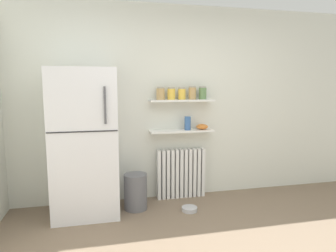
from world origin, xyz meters
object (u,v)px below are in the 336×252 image
Objects in this scene: storage_jar_0 at (160,93)px; vase at (188,123)px; storage_jar_2 at (182,94)px; storage_jar_4 at (203,93)px; storage_jar_3 at (192,93)px; radiator at (181,173)px; trash_bin at (136,192)px; pet_food_bowl at (190,209)px; shelf_bowl at (202,127)px; storage_jar_1 at (171,94)px; refrigerator at (85,143)px.

storage_jar_0 reaches higher than vase.
vase is at bearing 0.00° from storage_jar_2.
storage_jar_4 is at bearing 0.00° from storage_jar_2.
storage_jar_2 is at bearing 0.00° from storage_jar_0.
storage_jar_3 is at bearing -0.00° from storage_jar_2.
trash_bin is (-0.66, -0.26, -0.11)m from radiator.
radiator is 4.22× the size of storage_jar_2.
storage_jar_0 is at bearing 180.00° from storage_jar_3.
storage_jar_2 reaches higher than radiator.
storage_jar_2 is 0.83× the size of pet_food_bowl.
shelf_bowl is at bearing 0.00° from storage_jar_2.
trash_bin is at bearing -158.20° from radiator.
storage_jar_3 is 0.98× the size of vase.
trash_bin is at bearing -155.57° from storage_jar_1.
storage_jar_4 is (1.54, 0.22, 0.57)m from refrigerator.
vase is at bearing 77.30° from pet_food_bowl.
storage_jar_1 is at bearing 11.17° from refrigerator.
pet_food_bowl is (-0.02, -0.48, -0.31)m from radiator.
storage_jar_1 is 0.90× the size of vase.
vase is (0.08, -0.03, 0.70)m from radiator.
storage_jar_0 is 0.43m from storage_jar_3.
refrigerator is at bearing -168.76° from radiator.
refrigerator is 10.73× the size of shelf_bowl.
refrigerator reaches higher than storage_jar_4.
storage_jar_4 is 1.07× the size of shelf_bowl.
refrigerator is 1.53m from storage_jar_3.
storage_jar_0 is 0.37× the size of trash_bin.
storage_jar_2 reaches higher than shelf_bowl.
pet_food_bowl is (-0.16, -0.45, -1.42)m from storage_jar_3.
storage_jar_2 reaches higher than vase.
storage_jar_3 is 0.41m from vase.
refrigerator is 9.58× the size of vase.
storage_jar_0 reaches higher than pet_food_bowl.
shelf_bowl is at bearing 8.08° from refrigerator.
storage_jar_0 is 0.86× the size of pet_food_bowl.
storage_jar_0 is 1.04× the size of storage_jar_2.
storage_jar_1 is (1.11, 0.22, 0.57)m from refrigerator.
vase is (1.33, 0.22, 0.17)m from refrigerator.
refrigerator is 1.38m from radiator.
radiator is at bearing 174.08° from storage_jar_4.
pet_food_bowl is at bearing -124.28° from shelf_bowl.
storage_jar_3 is (0.14, -0.00, 0.01)m from storage_jar_2.
storage_jar_2 is 0.15m from storage_jar_3.
storage_jar_0 is (0.96, 0.22, 0.57)m from refrigerator.
refrigerator is at bearing -171.92° from storage_jar_4.
storage_jar_1 is at bearing 105.47° from pet_food_bowl.
shelf_bowl is 0.84× the size of pet_food_bowl.
radiator is 0.72m from trash_bin.
vase is 0.40× the size of trash_bin.
trash_bin is (-0.52, -0.23, -1.21)m from storage_jar_1.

